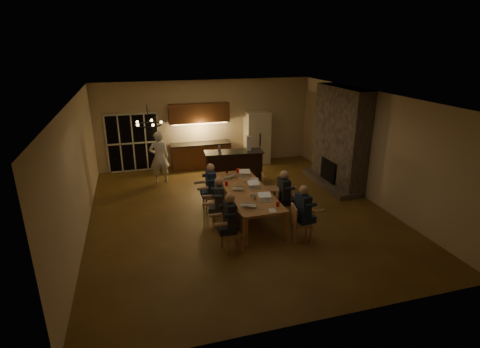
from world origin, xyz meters
The scene contains 45 objects.
floor centered at (0.00, 0.00, 0.00)m, with size 9.00×9.00×0.00m, color brown.
back_wall centered at (0.00, 4.52, 1.60)m, with size 8.00×0.04×3.20m, color beige.
left_wall centered at (-4.02, 0.00, 1.60)m, with size 0.04×9.00×3.20m, color beige.
right_wall centered at (4.02, 0.00, 1.60)m, with size 0.04×9.00×3.20m, color beige.
ceiling centered at (0.00, 0.00, 3.22)m, with size 8.00×9.00×0.04m, color white.
french_doors centered at (-2.70, 4.47, 1.05)m, with size 1.86×0.08×2.10m, color black.
fireplace centered at (3.70, 1.20, 1.60)m, with size 0.58×2.50×3.20m, color #64584E.
kitchenette centered at (-0.30, 4.20, 1.20)m, with size 2.24×0.68×2.40m, color brown, non-canonical shape.
refrigerator centered at (1.90, 4.15, 1.00)m, with size 0.90×0.68×2.00m, color beige.
dining_table centered at (0.15, -0.22, 0.38)m, with size 1.10×3.19×0.75m, color #B47448.
bar_island centered at (0.48, 2.33, 0.54)m, with size 1.91×0.68×1.08m, color black.
chair_left_near centered at (-0.71, -1.86, 0.45)m, with size 0.44×0.44×0.89m, color tan, non-canonical shape.
chair_left_mid centered at (-0.71, -0.79, 0.45)m, with size 0.44×0.44×0.89m, color tan, non-canonical shape.
chair_left_far centered at (-0.72, 0.36, 0.45)m, with size 0.44×0.44×0.89m, color tan, non-canonical shape.
chair_right_near centered at (1.01, -1.87, 0.45)m, with size 0.44×0.44×0.89m, color tan, non-canonical shape.
chair_right_mid centered at (1.07, -0.69, 0.45)m, with size 0.44×0.44×0.89m, color tan, non-canonical shape.
chair_right_far centered at (1.03, 0.40, 0.45)m, with size 0.44×0.44×0.89m, color tan, non-canonical shape.
person_left_near centered at (-0.73, -1.81, 0.69)m, with size 0.60×0.60×1.38m, color black, non-canonical shape.
person_right_near centered at (1.03, -1.83, 0.69)m, with size 0.60×0.60×1.38m, color #1C2B47, non-canonical shape.
person_left_mid centered at (-0.73, -0.74, 0.69)m, with size 0.60×0.60×1.38m, color #383F43, non-canonical shape.
person_right_mid centered at (1.00, -0.73, 0.69)m, with size 0.60×0.60×1.38m, color black, non-canonical shape.
person_left_far centered at (-0.72, 0.36, 0.69)m, with size 0.60×0.60×1.38m, color #1C2B47, non-canonical shape.
standing_person centered at (-1.91, 2.99, 0.88)m, with size 0.64×0.42×1.77m, color silver.
chandelier centered at (-2.30, -0.61, 2.75)m, with size 0.60×0.60×0.03m, color black.
laptop_a centered at (-0.10, -1.23, 0.86)m, with size 0.32×0.28×0.23m, color silver, non-canonical shape.
laptop_b centered at (0.37, -1.07, 0.86)m, with size 0.32×0.28×0.23m, color silver, non-canonical shape.
laptop_c centered at (-0.06, -0.11, 0.86)m, with size 0.32×0.28×0.23m, color silver, non-canonical shape.
laptop_d centered at (0.37, -0.19, 0.86)m, with size 0.32×0.28×0.23m, color silver, non-canonical shape.
laptop_e centered at (-0.03, 0.88, 0.86)m, with size 0.32×0.28×0.23m, color silver, non-canonical shape.
laptop_f centered at (0.39, 0.79, 0.86)m, with size 0.32×0.28×0.23m, color silver, non-canonical shape.
mug_front centered at (0.11, -0.73, 0.80)m, with size 0.08×0.08×0.10m, color silver.
mug_mid centered at (0.25, 0.28, 0.80)m, with size 0.09×0.09×0.10m, color silver.
mug_back centered at (-0.24, 0.61, 0.80)m, with size 0.07×0.07×0.10m, color silver.
redcup_near centered at (0.55, -1.45, 0.81)m, with size 0.08×0.08×0.12m, color red.
redcup_mid centered at (-0.31, 0.22, 0.81)m, with size 0.09×0.09×0.12m, color red.
redcup_far centered at (0.29, 1.19, 0.81)m, with size 0.09×0.09×0.12m, color red.
can_silver centered at (0.14, -0.91, 0.81)m, with size 0.07×0.07×0.12m, color #B2B2B7.
can_cola centered at (-0.04, 1.22, 0.81)m, with size 0.06×0.06×0.12m, color #3F0F0C.
can_right centered at (0.56, 0.13, 0.81)m, with size 0.07×0.07×0.12m, color #B2B2B7.
plate_near centered at (0.50, -0.82, 0.76)m, with size 0.25×0.25×0.02m, color silver.
plate_left centered at (-0.20, -1.20, 0.76)m, with size 0.24×0.24×0.02m, color silver.
plate_far centered at (0.59, 0.47, 0.76)m, with size 0.26×0.26×0.02m, color silver.
notepad centered at (0.34, -1.66, 0.76)m, with size 0.16×0.22×0.01m, color white.
bar_bottle centered at (-0.01, 2.31, 1.20)m, with size 0.08×0.08×0.24m, color #99999E.
bar_blender centered at (0.99, 2.33, 1.32)m, with size 0.15×0.15×0.48m, color silver.
Camera 1 is at (-2.61, -9.12, 4.53)m, focal length 28.00 mm.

